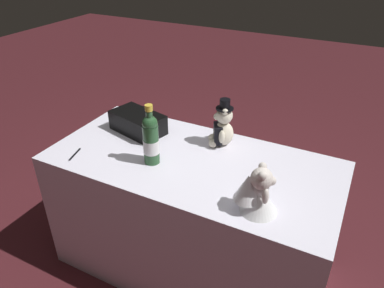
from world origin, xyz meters
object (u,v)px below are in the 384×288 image
object	(u,v)px
signing_pen	(74,155)
gift_case_black	(138,122)
teddy_bear_groom	(222,127)
champagne_bottle	(151,139)
teddy_bear_bride	(257,192)

from	to	relation	value
signing_pen	gift_case_black	size ratio (longest dim) A/B	0.35
signing_pen	teddy_bear_groom	bearing A→B (deg)	-144.42
champagne_bottle	teddy_bear_bride	bearing A→B (deg)	168.79
teddy_bear_groom	teddy_bear_bride	xyz separation A→B (m)	(-0.36, 0.46, -0.01)
teddy_bear_bride	gift_case_black	bearing A→B (deg)	-23.15
signing_pen	teddy_bear_bride	bearing A→B (deg)	-178.88
signing_pen	gift_case_black	xyz separation A→B (m)	(-0.15, -0.39, 0.06)
champagne_bottle	gift_case_black	world-z (taller)	champagne_bottle
teddy_bear_groom	champagne_bottle	xyz separation A→B (m)	(0.25, 0.34, 0.03)
signing_pen	gift_case_black	bearing A→B (deg)	-111.59
gift_case_black	signing_pen	bearing A→B (deg)	68.41
teddy_bear_groom	champagne_bottle	size ratio (longest dim) A/B	0.85
teddy_bear_bride	champagne_bottle	world-z (taller)	champagne_bottle
teddy_bear_groom	champagne_bottle	bearing A→B (deg)	52.89
teddy_bear_groom	teddy_bear_bride	size ratio (longest dim) A/B	1.23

